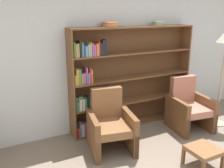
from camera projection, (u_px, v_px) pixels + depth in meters
The scene contains 7 objects.
wall_back at pixel (123, 51), 4.50m from camera, with size 12.00×0.06×2.75m.
bookshelf at pixel (123, 79), 4.45m from camera, with size 2.38×0.30×1.81m.
bowl_sage at pixel (110, 24), 4.05m from camera, with size 0.28×0.28×0.08m.
bowl_brass at pixel (158, 23), 4.47m from camera, with size 0.20×0.20×0.07m.
armchair_leather at pixel (110, 125), 3.80m from camera, with size 0.76×0.79×0.92m.
armchair_cushioned at pixel (189, 107), 4.50m from camera, with size 0.73×0.77×0.92m.
footstool at pixel (203, 151), 3.37m from camera, with size 0.40×0.40×0.29m.
Camera 1 is at (-2.24, -1.45, 2.05)m, focal length 40.00 mm.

